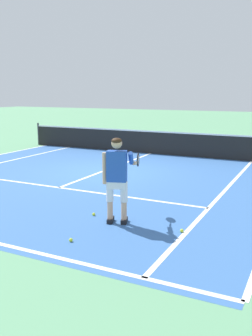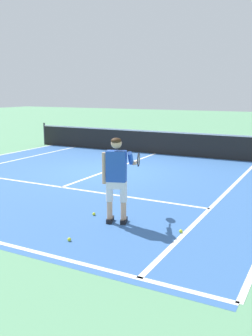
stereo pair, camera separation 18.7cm
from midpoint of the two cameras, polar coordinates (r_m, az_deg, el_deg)
name	(u,v)px [view 1 (the left image)]	position (r m, az deg, el deg)	size (l,w,h in m)	color
ground_plane	(102,172)	(12.32, -4.06, -0.55)	(80.00, 80.00, 0.00)	#609E70
court_inner_surface	(87,177)	(11.53, -6.44, -1.42)	(10.98, 10.40, 0.00)	#3866A8
line_service	(59,188)	(10.42, -10.62, -2.94)	(8.23, 0.10, 0.01)	white
line_centre_service	(115,167)	(13.04, -2.15, 0.18)	(0.10, 6.40, 0.01)	white
line_singles_right	(222,193)	(9.97, 13.90, -3.75)	(0.10, 10.00, 0.01)	white
tennis_net	(151,142)	(15.81, 3.41, 3.99)	(11.96, 0.08, 1.07)	#333338
tennis_player	(117,174)	(7.32, -2.04, -0.99)	(0.58, 1.22, 1.71)	black
tennis_ball_near_feet	(182,231)	(7.15, 7.73, -9.42)	(0.07, 0.07, 0.07)	#CCE02D
tennis_ball_by_baseline	(94,214)	(8.02, -5.60, -7.01)	(0.07, 0.07, 0.07)	#CCE02D
tennis_ball_mid_court	(71,240)	(6.75, -9.17, -10.75)	(0.07, 0.07, 0.07)	#CCE02D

